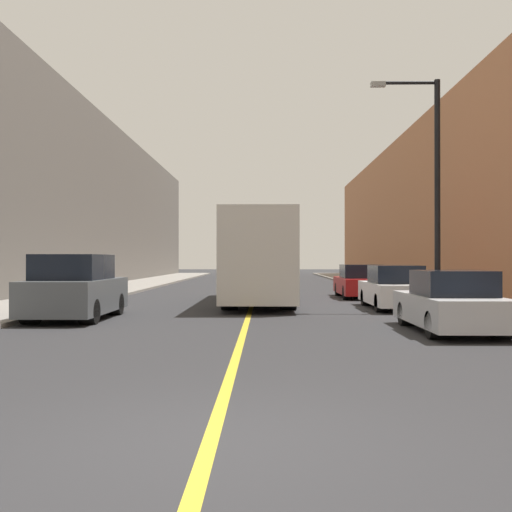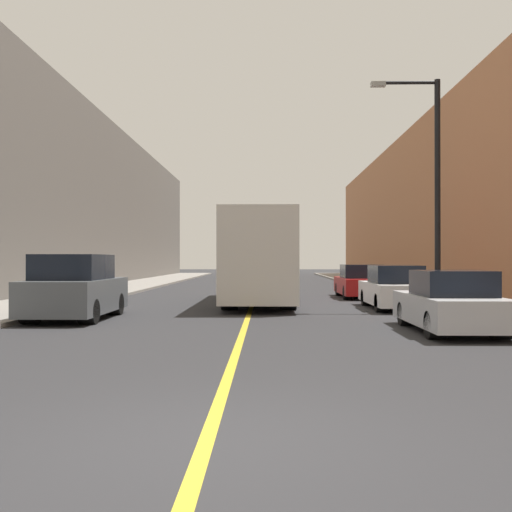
# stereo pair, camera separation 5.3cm
# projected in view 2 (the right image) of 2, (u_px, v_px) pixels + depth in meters

# --- Properties ---
(ground_plane) EXTENTS (200.00, 200.00, 0.00)m
(ground_plane) POSITION_uv_depth(u_px,v_px,m) (206.00, 443.00, 5.69)
(ground_plane) COLOR #2D2D30
(sidewalk_left) EXTENTS (3.83, 72.00, 0.13)m
(sidewalk_left) POSITION_uv_depth(u_px,v_px,m) (124.00, 287.00, 35.84)
(sidewalk_left) COLOR gray
(sidewalk_left) RESTS_ON ground
(sidewalk_right) EXTENTS (3.83, 72.00, 0.13)m
(sidewalk_right) POSITION_uv_depth(u_px,v_px,m) (393.00, 288.00, 35.53)
(sidewalk_right) COLOR gray
(sidewalk_right) RESTS_ON ground
(building_row_left) EXTENTS (4.00, 72.00, 11.16)m
(building_row_left) POSITION_uv_depth(u_px,v_px,m) (59.00, 196.00, 35.94)
(building_row_left) COLOR #66605B
(building_row_left) RESTS_ON ground
(building_row_right) EXTENTS (4.00, 72.00, 10.44)m
(building_row_right) POSITION_uv_depth(u_px,v_px,m) (459.00, 201.00, 35.48)
(building_row_right) COLOR #B2724C
(building_row_right) RESTS_ON ground
(road_center_line) EXTENTS (0.16, 72.00, 0.01)m
(road_center_line) POSITION_uv_depth(u_px,v_px,m) (258.00, 289.00, 35.68)
(road_center_line) COLOR gold
(road_center_line) RESTS_ON ground
(bus) EXTENTS (2.58, 10.95, 3.46)m
(bus) POSITION_uv_depth(u_px,v_px,m) (260.00, 257.00, 24.03)
(bus) COLOR silver
(bus) RESTS_ON ground
(parked_suv_left) EXTENTS (2.02, 4.43, 1.89)m
(parked_suv_left) POSITION_uv_depth(u_px,v_px,m) (75.00, 289.00, 17.41)
(parked_suv_left) COLOR #51565B
(parked_suv_left) RESTS_ON ground
(car_right_near) EXTENTS (1.80, 4.38, 1.48)m
(car_right_near) POSITION_uv_depth(u_px,v_px,m) (450.00, 304.00, 14.35)
(car_right_near) COLOR silver
(car_right_near) RESTS_ON ground
(car_right_mid) EXTENTS (1.81, 4.60, 1.54)m
(car_right_mid) POSITION_uv_depth(u_px,v_px,m) (394.00, 289.00, 21.08)
(car_right_mid) COLOR silver
(car_right_mid) RESTS_ON ground
(car_right_far) EXTENTS (1.89, 4.56, 1.51)m
(car_right_far) POSITION_uv_depth(u_px,v_px,m) (360.00, 283.00, 27.24)
(car_right_far) COLOR maroon
(car_right_far) RESTS_ON ground
(street_lamp_right) EXTENTS (2.38, 0.24, 7.81)m
(street_lamp_right) POSITION_uv_depth(u_px,v_px,m) (432.00, 178.00, 20.54)
(street_lamp_right) COLOR black
(street_lamp_right) RESTS_ON sidewalk_right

